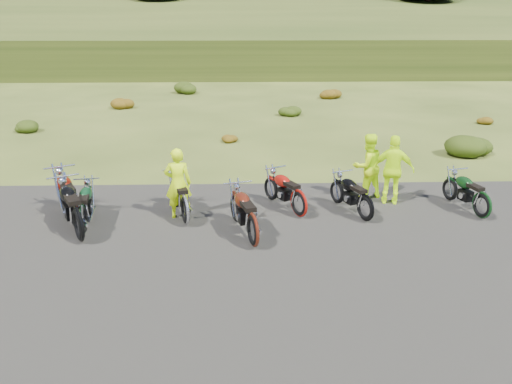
{
  "coord_description": "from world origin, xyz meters",
  "views": [
    {
      "loc": [
        0.17,
        -9.97,
        4.77
      ],
      "look_at": [
        0.48,
        0.75,
        0.93
      ],
      "focal_mm": 35.0,
      "sensor_mm": 36.0,
      "label": 1
    }
  ],
  "objects_px": {
    "motorcycle_7": "(480,219)",
    "person_middle": "(178,185)",
    "motorcycle_3": "(186,225)",
    "motorcycle_0": "(81,242)"
  },
  "relations": [
    {
      "from": "motorcycle_7",
      "to": "person_middle",
      "type": "height_order",
      "value": "person_middle"
    },
    {
      "from": "motorcycle_3",
      "to": "motorcycle_7",
      "type": "xyz_separation_m",
      "value": [
        7.22,
        0.18,
        0.0
      ]
    },
    {
      "from": "motorcycle_0",
      "to": "motorcycle_7",
      "type": "bearing_deg",
      "value": -112.69
    },
    {
      "from": "motorcycle_0",
      "to": "motorcycle_3",
      "type": "height_order",
      "value": "motorcycle_0"
    },
    {
      "from": "motorcycle_7",
      "to": "person_middle",
      "type": "distance_m",
      "value": 7.46
    },
    {
      "from": "motorcycle_7",
      "to": "person_middle",
      "type": "xyz_separation_m",
      "value": [
        -7.41,
        0.24,
        0.88
      ]
    },
    {
      "from": "motorcycle_0",
      "to": "person_middle",
      "type": "distance_m",
      "value": 2.58
    },
    {
      "from": "motorcycle_3",
      "to": "person_middle",
      "type": "xyz_separation_m",
      "value": [
        -0.19,
        0.43,
        0.88
      ]
    },
    {
      "from": "motorcycle_0",
      "to": "person_middle",
      "type": "bearing_deg",
      "value": -86.53
    },
    {
      "from": "motorcycle_0",
      "to": "motorcycle_7",
      "type": "height_order",
      "value": "motorcycle_0"
    }
  ]
}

